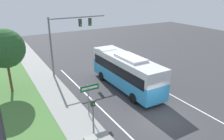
# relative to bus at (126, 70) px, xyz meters

# --- Properties ---
(ground_plane) EXTENTS (80.00, 80.00, 0.00)m
(ground_plane) POSITION_rel_bus_xyz_m (-0.64, -6.40, -1.99)
(ground_plane) COLOR #38383A
(lane_divider_near) EXTENTS (0.14, 30.00, 0.01)m
(lane_divider_near) POSITION_rel_bus_xyz_m (-4.24, -6.40, -1.99)
(lane_divider_near) COLOR silver
(lane_divider_near) RESTS_ON ground_plane
(lane_divider_far) EXTENTS (0.14, 30.00, 0.01)m
(lane_divider_far) POSITION_rel_bus_xyz_m (2.96, -6.40, -1.99)
(lane_divider_far) COLOR silver
(lane_divider_far) RESTS_ON ground_plane
(bus) EXTENTS (2.70, 10.01, 3.63)m
(bus) POSITION_rel_bus_xyz_m (0.00, 0.00, 0.00)
(bus) COLOR #3393D1
(bus) RESTS_ON ground_plane
(signal_gantry) EXTENTS (6.94, 0.41, 6.97)m
(signal_gantry) POSITION_rel_bus_xyz_m (-3.65, 6.75, 2.99)
(signal_gantry) COLOR slate
(signal_gantry) RESTS_ON ground_plane
(pedestrian_signal) EXTENTS (0.28, 0.34, 2.83)m
(pedestrian_signal) POSITION_rel_bus_xyz_m (-6.39, -5.54, -0.05)
(pedestrian_signal) COLOR slate
(pedestrian_signal) RESTS_ON ground_plane
(street_sign) EXTENTS (1.57, 0.08, 2.84)m
(street_sign) POSITION_rel_bus_xyz_m (-5.57, -3.13, 0.07)
(street_sign) COLOR slate
(street_sign) RESTS_ON ground_plane
(roadside_tree) EXTENTS (3.74, 3.74, 6.30)m
(roadside_tree) POSITION_rel_bus_xyz_m (-10.49, 4.92, 2.53)
(roadside_tree) COLOR brown
(roadside_tree) RESTS_ON grass_verge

